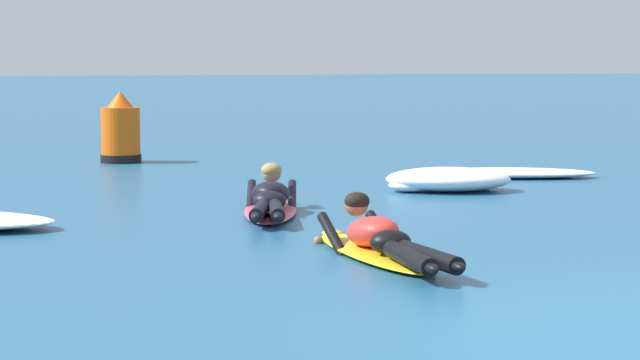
% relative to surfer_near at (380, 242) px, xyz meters
% --- Properties ---
extents(ground_plane, '(120.00, 120.00, 0.00)m').
position_rel_surfer_near_xyz_m(ground_plane, '(1.08, 6.86, -0.14)').
color(ground_plane, '#235B84').
extents(surfer_near, '(0.82, 2.75, 0.55)m').
position_rel_surfer_near_xyz_m(surfer_near, '(0.00, 0.00, 0.00)').
color(surfer_near, yellow).
rests_on(surfer_near, ground).
extents(surfer_far, '(0.93, 2.60, 0.54)m').
position_rel_surfer_near_xyz_m(surfer_far, '(-0.45, 2.99, -0.00)').
color(surfer_far, '#E54C66').
rests_on(surfer_far, ground).
extents(whitewater_mid_left, '(2.46, 1.26, 0.13)m').
position_rel_surfer_near_xyz_m(whitewater_mid_left, '(3.19, 6.18, -0.08)').
color(whitewater_mid_left, white).
rests_on(whitewater_mid_left, ground).
extents(whitewater_mid_right, '(1.68, 1.28, 0.29)m').
position_rel_surfer_near_xyz_m(whitewater_mid_right, '(1.98, 4.77, -0.00)').
color(whitewater_mid_right, white).
rests_on(whitewater_mid_right, ground).
extents(channel_marker_buoy, '(0.61, 0.61, 1.06)m').
position_rel_surfer_near_xyz_m(channel_marker_buoy, '(-1.72, 9.46, 0.29)').
color(channel_marker_buoy, '#EA5B0F').
rests_on(channel_marker_buoy, ground).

